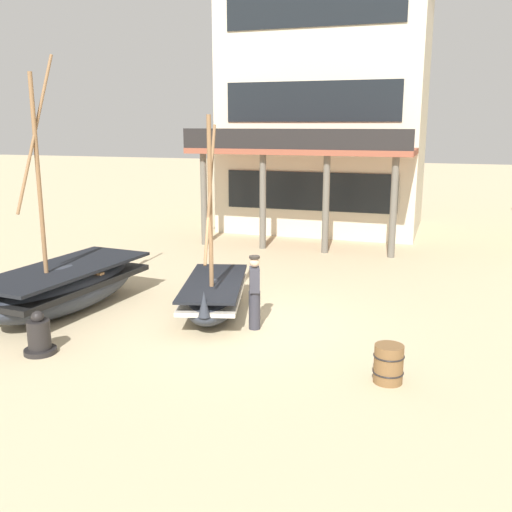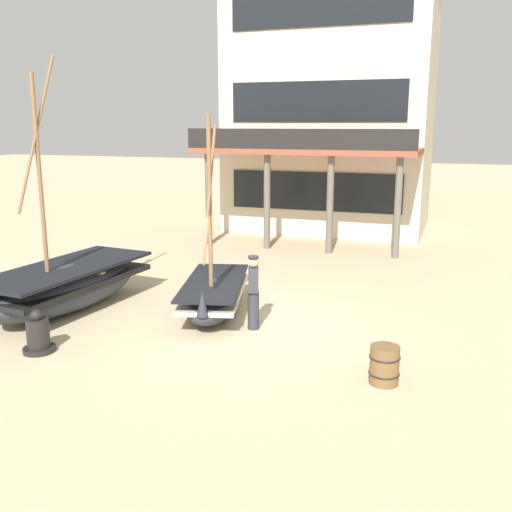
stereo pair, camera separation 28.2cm
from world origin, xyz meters
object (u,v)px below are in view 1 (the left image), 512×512
Objects in this scene: fisherman_by_hull at (255,293)px; harbor_building_main at (327,105)px; fishing_boat_near_left at (214,295)px; capstan_winch at (39,337)px; fishing_boat_centre_large at (65,286)px; wooden_barrel at (388,364)px.

harbor_building_main is (-1.30, 13.63, 4.49)m from fisherman_by_hull.
fishing_boat_near_left is 5.28× the size of capstan_winch.
wooden_barrel is (8.00, -1.65, -0.27)m from fishing_boat_centre_large.
capstan_winch is (-2.36, -3.46, -0.12)m from fishing_boat_near_left.
fishing_boat_centre_large is 4.86m from fisherman_by_hull.
fishing_boat_centre_large is 8.65× the size of wooden_barrel.
fishing_boat_centre_large is (-3.57, -0.96, 0.15)m from fishing_boat_near_left.
harbor_building_main reaches higher than fishing_boat_centre_large.
fisherman_by_hull reaches higher than wooden_barrel.
harbor_building_main reaches higher than wooden_barrel.
fishing_boat_centre_large reaches higher than capstan_winch.
fishing_boat_near_left is at bearing 150.38° from fisherman_by_hull.
capstan_winch is 17.26m from harbor_building_main.
fisherman_by_hull is at bearing 36.92° from capstan_winch.
fishing_boat_near_left reaches higher than wooden_barrel.
wooden_barrel is at bearing -73.99° from harbor_building_main.
capstan_winch is 1.28× the size of wooden_barrel.
fishing_boat_centre_large reaches higher than wooden_barrel.
harbor_building_main is at bearing 95.46° from fisherman_by_hull.
fishing_boat_centre_large is 0.57× the size of harbor_building_main.
fishing_boat_near_left is 0.78× the size of fishing_boat_centre_large.
fishing_boat_centre_large is at bearing -177.27° from fisherman_by_hull.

